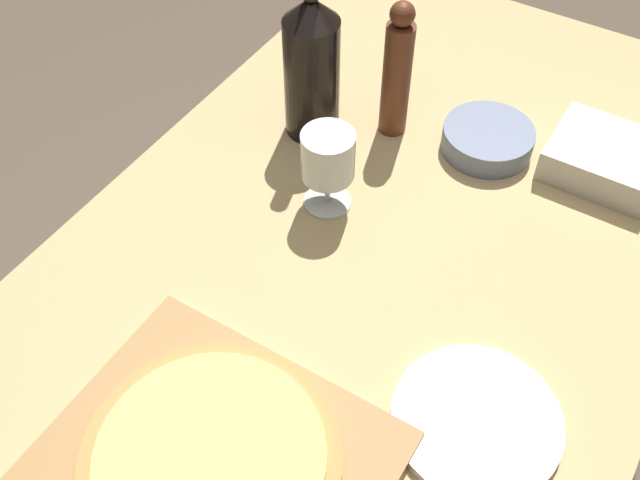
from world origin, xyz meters
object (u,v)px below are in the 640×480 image
pizza (213,459)px  wine_glass (328,158)px  wine_bottle (312,65)px  pepper_mill (397,72)px  small_bowl (488,139)px

pizza → wine_glass: size_ratio=2.21×
wine_glass → wine_bottle: bearing=129.3°
pizza → wine_bottle: bearing=111.2°
pizza → wine_glass: wine_glass is taller
pizza → wine_glass: (-0.11, 0.43, 0.06)m
pizza → pepper_mill: pepper_mill is taller
pizza → wine_bottle: size_ratio=0.91×
pizza → pepper_mill: (-0.11, 0.64, 0.08)m
pizza → small_bowl: size_ratio=2.03×
wine_bottle → pepper_mill: wine_bottle is taller
pepper_mill → wine_bottle: bearing=-148.9°
pizza → small_bowl: (0.05, 0.67, -0.01)m
small_bowl → wine_glass: bearing=-123.5°
pepper_mill → wine_glass: 0.20m
wine_bottle → small_bowl: wine_bottle is taller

